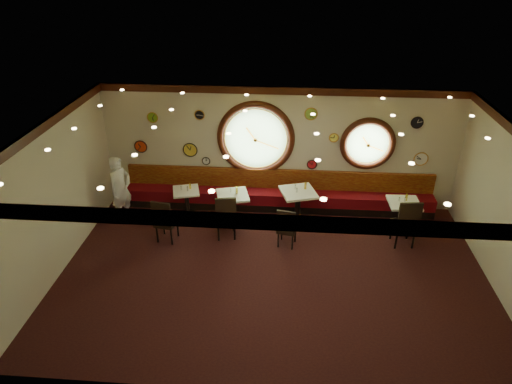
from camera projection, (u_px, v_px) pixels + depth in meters
name	position (u px, v px, depth m)	size (l,w,h in m)	color
floor	(273.00, 272.00, 9.74)	(9.00, 6.00, 0.00)	black
ceiling	(276.00, 131.00, 8.22)	(9.00, 6.00, 0.02)	gold
wall_back	(279.00, 148.00, 11.61)	(9.00, 0.02, 3.20)	beige
wall_front	(265.00, 316.00, 6.35)	(9.00, 0.02, 3.20)	beige
wall_left	(54.00, 199.00, 9.29)	(0.02, 6.00, 3.20)	beige
wall_right	(510.00, 217.00, 8.67)	(0.02, 6.00, 3.20)	beige
molding_back	(281.00, 91.00, 10.85)	(9.00, 0.10, 0.18)	#361309
molding_front	(266.00, 222.00, 5.68)	(9.00, 0.10, 0.18)	#361309
molding_left	(39.00, 129.00, 8.57)	(0.10, 6.00, 0.18)	#361309
banquette_base	(278.00, 205.00, 12.08)	(8.00, 0.55, 0.20)	black
banquette_seat	(278.00, 196.00, 11.96)	(8.00, 0.55, 0.30)	#590710
banquette_back	(278.00, 179.00, 11.96)	(8.00, 0.10, 0.55)	#610C07
porthole_left_glass	(256.00, 139.00, 11.53)	(1.66, 1.66, 0.02)	#80B86E
porthole_left_frame	(256.00, 139.00, 11.52)	(1.98, 1.98, 0.18)	#361309
porthole_left_ring	(256.00, 139.00, 11.49)	(1.61, 1.61, 0.03)	gold
porthole_right_glass	(368.00, 144.00, 11.36)	(1.10, 1.10, 0.02)	#80B86E
porthole_right_frame	(368.00, 144.00, 11.35)	(1.38, 1.38, 0.18)	#361309
porthole_right_ring	(368.00, 144.00, 11.32)	(1.09, 1.09, 0.03)	gold
wall_clock_0	(417.00, 122.00, 10.97)	(0.28, 0.28, 0.03)	black
wall_clock_1	(312.00, 164.00, 11.71)	(0.24, 0.24, 0.03)	red
wall_clock_2	(141.00, 146.00, 11.85)	(0.32, 0.32, 0.03)	red
wall_clock_3	(206.00, 161.00, 11.90)	(0.20, 0.20, 0.03)	silver
wall_clock_4	(190.00, 150.00, 11.78)	(0.36, 0.36, 0.03)	gold
wall_clock_5	(334.00, 138.00, 11.32)	(0.22, 0.22, 0.03)	#FFF554
wall_clock_6	(200.00, 115.00, 11.31)	(0.24, 0.24, 0.03)	black
wall_clock_7	(311.00, 114.00, 11.07)	(0.30, 0.30, 0.03)	#8EBB3A
wall_clock_8	(421.00, 159.00, 11.40)	(0.34, 0.34, 0.03)	white
wall_clock_9	(153.00, 117.00, 11.44)	(0.26, 0.26, 0.03)	#7AAD22
table_a	(187.00, 199.00, 11.63)	(0.79, 0.79, 0.71)	black
table_b	(233.00, 205.00, 11.24)	(0.91, 0.91, 0.82)	black
table_c	(298.00, 203.00, 11.25)	(1.01, 1.01, 0.88)	black
table_d	(402.00, 213.00, 10.93)	(0.75, 0.75, 0.80)	black
chair_a	(164.00, 218.00, 10.46)	(0.54, 0.54, 0.68)	black
chair_b	(226.00, 215.00, 10.58)	(0.56, 0.56, 0.71)	black
chair_c	(287.00, 226.00, 10.31)	(0.50, 0.50, 0.62)	black
chair_d	(407.00, 221.00, 10.27)	(0.55, 0.55, 0.75)	black
condiment_a_salt	(181.00, 188.00, 11.50)	(0.04, 0.04, 0.11)	silver
condiment_b_salt	(231.00, 191.00, 11.17)	(0.03, 0.03, 0.09)	silver
condiment_c_salt	(295.00, 187.00, 11.17)	(0.04, 0.04, 0.11)	silver
condiment_d_salt	(399.00, 199.00, 10.82)	(0.03, 0.03, 0.10)	silver
condiment_a_pepper	(188.00, 189.00, 11.45)	(0.04, 0.04, 0.11)	#B9BABE
condiment_b_pepper	(236.00, 193.00, 11.07)	(0.03, 0.03, 0.09)	#BDBDC1
condiment_c_pepper	(297.00, 190.00, 11.02)	(0.04, 0.04, 0.11)	#BABABE
condiment_d_pepper	(405.00, 200.00, 10.79)	(0.04, 0.04, 0.11)	silver
condiment_a_bottle	(190.00, 186.00, 11.54)	(0.05, 0.05, 0.16)	yellow
condiment_b_bottle	(237.00, 190.00, 11.09)	(0.05, 0.05, 0.17)	yellow
condiment_c_bottle	(305.00, 186.00, 11.16)	(0.06, 0.06, 0.18)	gold
condiment_d_bottle	(406.00, 197.00, 10.82)	(0.05, 0.05, 0.18)	gold
waiter	(121.00, 189.00, 11.22)	(0.63, 0.41, 1.72)	white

